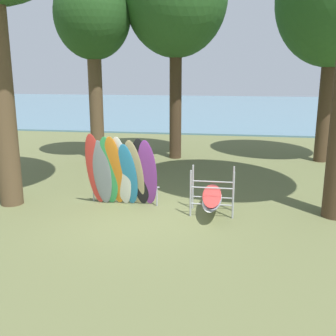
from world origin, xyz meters
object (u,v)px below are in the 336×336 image
Objects in this scene: tree_far_left_back at (335,0)px; board_storage_rack at (212,197)px; leaning_board_pile at (121,172)px; tree_mid_behind at (93,19)px.

board_storage_rack is at bearing -120.69° from tree_far_left_back.
leaning_board_pile is at bearing -134.14° from tree_far_left_back.
tree_far_left_back is 4.26× the size of board_storage_rack.
tree_far_left_back is at bearing 59.31° from board_storage_rack.
tree_far_left_back reaches higher than leaning_board_pile.
tree_far_left_back is at bearing 6.62° from tree_mid_behind.
tree_far_left_back is 10.15m from board_storage_rack.
tree_mid_behind is 3.63× the size of leaning_board_pile.
board_storage_rack is at bearing -49.13° from tree_mid_behind.
tree_far_left_back is (9.40, 1.09, 0.64)m from tree_mid_behind.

